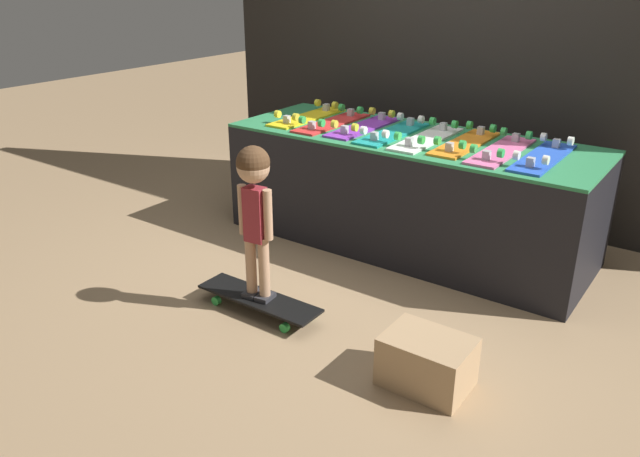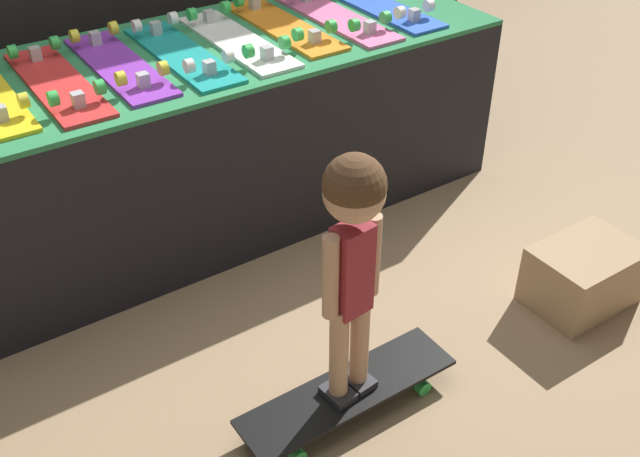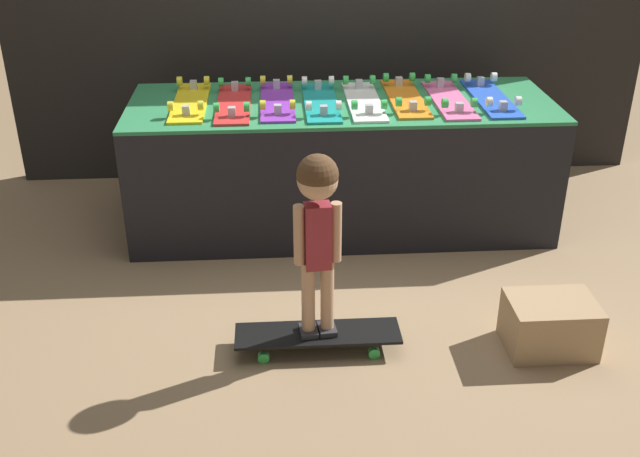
{
  "view_description": "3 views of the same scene",
  "coord_description": "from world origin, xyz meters",
  "px_view_note": "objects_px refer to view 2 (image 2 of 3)",
  "views": [
    {
      "loc": [
        1.82,
        -3.1,
        1.8
      ],
      "look_at": [
        -0.14,
        -0.33,
        0.36
      ],
      "focal_mm": 35.0,
      "sensor_mm": 36.0,
      "label": 1
    },
    {
      "loc": [
        -1.23,
        -2.14,
        1.92
      ],
      "look_at": [
        -0.03,
        -0.36,
        0.39
      ],
      "focal_mm": 42.0,
      "sensor_mm": 36.0,
      "label": 2
    },
    {
      "loc": [
        -0.4,
        -3.63,
        2.07
      ],
      "look_at": [
        -0.18,
        -0.36,
        0.39
      ],
      "focal_mm": 42.0,
      "sensor_mm": 36.0,
      "label": 3
    }
  ],
  "objects_px": {
    "skateboard_orange_on_rack": "(283,24)",
    "skateboard_purple_on_rack": "(119,63)",
    "storage_box": "(583,276)",
    "skateboard_red_on_rack": "(57,81)",
    "skateboard_on_floor": "(348,393)",
    "skateboard_white_on_rack": "(237,39)",
    "skateboard_pink_on_rack": "(336,16)",
    "skateboard_blue_on_rack": "(379,4)",
    "child": "(353,238)",
    "skateboard_teal_on_rack": "(182,52)"
  },
  "relations": [
    {
      "from": "skateboard_white_on_rack",
      "to": "skateboard_pink_on_rack",
      "type": "xyz_separation_m",
      "value": [
        0.49,
        -0.0,
        0.0
      ]
    },
    {
      "from": "skateboard_purple_on_rack",
      "to": "child",
      "type": "xyz_separation_m",
      "value": [
        0.15,
        -1.32,
        -0.08
      ]
    },
    {
      "from": "skateboard_pink_on_rack",
      "to": "child",
      "type": "height_order",
      "value": "child"
    },
    {
      "from": "skateboard_orange_on_rack",
      "to": "skateboard_blue_on_rack",
      "type": "relative_size",
      "value": 1.0
    },
    {
      "from": "skateboard_white_on_rack",
      "to": "skateboard_on_floor",
      "type": "relative_size",
      "value": 0.97
    },
    {
      "from": "skateboard_pink_on_rack",
      "to": "storage_box",
      "type": "height_order",
      "value": "skateboard_pink_on_rack"
    },
    {
      "from": "storage_box",
      "to": "skateboard_orange_on_rack",
      "type": "bearing_deg",
      "value": 108.71
    },
    {
      "from": "skateboard_white_on_rack",
      "to": "skateboard_blue_on_rack",
      "type": "relative_size",
      "value": 1.0
    },
    {
      "from": "skateboard_on_floor",
      "to": "storage_box",
      "type": "bearing_deg",
      "value": -3.03
    },
    {
      "from": "skateboard_purple_on_rack",
      "to": "skateboard_white_on_rack",
      "type": "bearing_deg",
      "value": -3.73
    },
    {
      "from": "skateboard_on_floor",
      "to": "child",
      "type": "relative_size",
      "value": 0.87
    },
    {
      "from": "skateboard_teal_on_rack",
      "to": "skateboard_on_floor",
      "type": "relative_size",
      "value": 0.97
    },
    {
      "from": "skateboard_orange_on_rack",
      "to": "skateboard_on_floor",
      "type": "xyz_separation_m",
      "value": [
        -0.59,
        -1.33,
        -0.71
      ]
    },
    {
      "from": "skateboard_blue_on_rack",
      "to": "storage_box",
      "type": "distance_m",
      "value": 1.5
    },
    {
      "from": "skateboard_purple_on_rack",
      "to": "skateboard_pink_on_rack",
      "type": "height_order",
      "value": "same"
    },
    {
      "from": "skateboard_purple_on_rack",
      "to": "skateboard_white_on_rack",
      "type": "xyz_separation_m",
      "value": [
        0.49,
        -0.03,
        0.0
      ]
    },
    {
      "from": "skateboard_purple_on_rack",
      "to": "skateboard_pink_on_rack",
      "type": "relative_size",
      "value": 1.0
    },
    {
      "from": "skateboard_red_on_rack",
      "to": "skateboard_blue_on_rack",
      "type": "height_order",
      "value": "same"
    },
    {
      "from": "skateboard_blue_on_rack",
      "to": "child",
      "type": "relative_size",
      "value": 0.84
    },
    {
      "from": "skateboard_teal_on_rack",
      "to": "skateboard_pink_on_rack",
      "type": "relative_size",
      "value": 1.0
    },
    {
      "from": "skateboard_pink_on_rack",
      "to": "skateboard_blue_on_rack",
      "type": "distance_m",
      "value": 0.25
    },
    {
      "from": "skateboard_red_on_rack",
      "to": "skateboard_purple_on_rack",
      "type": "height_order",
      "value": "same"
    },
    {
      "from": "skateboard_purple_on_rack",
      "to": "skateboard_blue_on_rack",
      "type": "height_order",
      "value": "same"
    },
    {
      "from": "skateboard_orange_on_rack",
      "to": "child",
      "type": "height_order",
      "value": "child"
    },
    {
      "from": "skateboard_teal_on_rack",
      "to": "storage_box",
      "type": "relative_size",
      "value": 1.85
    },
    {
      "from": "skateboard_teal_on_rack",
      "to": "skateboard_white_on_rack",
      "type": "xyz_separation_m",
      "value": [
        0.25,
        0.0,
        0.0
      ]
    },
    {
      "from": "skateboard_red_on_rack",
      "to": "child",
      "type": "relative_size",
      "value": 0.84
    },
    {
      "from": "skateboard_teal_on_rack",
      "to": "skateboard_orange_on_rack",
      "type": "height_order",
      "value": "same"
    },
    {
      "from": "skateboard_pink_on_rack",
      "to": "skateboard_on_floor",
      "type": "bearing_deg",
      "value": -123.19
    },
    {
      "from": "skateboard_white_on_rack",
      "to": "child",
      "type": "bearing_deg",
      "value": -105.08
    },
    {
      "from": "skateboard_red_on_rack",
      "to": "skateboard_blue_on_rack",
      "type": "distance_m",
      "value": 1.48
    },
    {
      "from": "storage_box",
      "to": "skateboard_on_floor",
      "type": "bearing_deg",
      "value": 176.97
    },
    {
      "from": "child",
      "to": "storage_box",
      "type": "bearing_deg",
      "value": -9.2
    },
    {
      "from": "skateboard_orange_on_rack",
      "to": "skateboard_purple_on_rack",
      "type": "bearing_deg",
      "value": -179.36
    },
    {
      "from": "skateboard_red_on_rack",
      "to": "skateboard_on_floor",
      "type": "relative_size",
      "value": 0.97
    },
    {
      "from": "skateboard_blue_on_rack",
      "to": "storage_box",
      "type": "relative_size",
      "value": 1.85
    },
    {
      "from": "skateboard_white_on_rack",
      "to": "skateboard_red_on_rack",
      "type": "bearing_deg",
      "value": 179.54
    },
    {
      "from": "skateboard_red_on_rack",
      "to": "skateboard_purple_on_rack",
      "type": "distance_m",
      "value": 0.25
    },
    {
      "from": "skateboard_blue_on_rack",
      "to": "skateboard_on_floor",
      "type": "bearing_deg",
      "value": -130.0
    },
    {
      "from": "child",
      "to": "storage_box",
      "type": "xyz_separation_m",
      "value": [
        1.06,
        -0.06,
        -0.58
      ]
    },
    {
      "from": "skateboard_orange_on_rack",
      "to": "storage_box",
      "type": "xyz_separation_m",
      "value": [
        0.47,
        -1.38,
        -0.66
      ]
    },
    {
      "from": "skateboard_purple_on_rack",
      "to": "storage_box",
      "type": "distance_m",
      "value": 1.94
    },
    {
      "from": "skateboard_white_on_rack",
      "to": "skateboard_orange_on_rack",
      "type": "xyz_separation_m",
      "value": [
        0.25,
        0.04,
        0.0
      ]
    },
    {
      "from": "skateboard_red_on_rack",
      "to": "storage_box",
      "type": "distance_m",
      "value": 2.09
    },
    {
      "from": "skateboard_orange_on_rack",
      "to": "skateboard_blue_on_rack",
      "type": "height_order",
      "value": "same"
    },
    {
      "from": "skateboard_teal_on_rack",
      "to": "skateboard_on_floor",
      "type": "bearing_deg",
      "value": -94.43
    },
    {
      "from": "skateboard_orange_on_rack",
      "to": "storage_box",
      "type": "distance_m",
      "value": 1.6
    },
    {
      "from": "child",
      "to": "skateboard_white_on_rack",
      "type": "bearing_deg",
      "value": 68.75
    },
    {
      "from": "skateboard_white_on_rack",
      "to": "storage_box",
      "type": "bearing_deg",
      "value": -61.95
    },
    {
      "from": "skateboard_purple_on_rack",
      "to": "skateboard_white_on_rack",
      "type": "distance_m",
      "value": 0.49
    }
  ]
}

